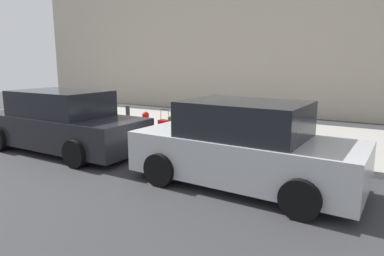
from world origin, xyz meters
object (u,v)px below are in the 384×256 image
object	(u,v)px
suitcase_teal_2	(202,132)
fire_hydrant	(146,122)
parked_car_silver_0	(244,147)
suitcase_maroon_3	(191,129)
suitcase_silver_0	(234,135)
bollard_post	(128,120)
parking_meter	(286,118)
suitcase_olive_4	(176,128)
suitcase_red_5	(165,128)
parked_car_charcoal_1	(62,123)
suitcase_black_1	(218,134)

from	to	relation	value
suitcase_teal_2	fire_hydrant	xyz separation A→B (m)	(2.00, -0.06, 0.09)
parked_car_silver_0	suitcase_maroon_3	bearing A→B (deg)	-42.50
suitcase_silver_0	suitcase_maroon_3	xyz separation A→B (m)	(1.37, -0.06, 0.02)
bollard_post	parking_meter	distance (m)	4.81
suitcase_olive_4	parking_meter	bearing A→B (deg)	-175.07
suitcase_silver_0	parking_meter	xyz separation A→B (m)	(-1.27, -0.24, 0.53)
suitcase_red_5	parked_car_charcoal_1	world-z (taller)	parked_car_charcoal_1
suitcase_maroon_3	parked_car_charcoal_1	distance (m)	3.48
suitcase_olive_4	suitcase_red_5	world-z (taller)	suitcase_olive_4
suitcase_black_1	suitcase_teal_2	xyz separation A→B (m)	(0.45, 0.09, 0.02)
suitcase_olive_4	fire_hydrant	xyz separation A→B (m)	(1.13, -0.02, 0.05)
suitcase_black_1	suitcase_red_5	xyz separation A→B (m)	(1.76, 0.01, -0.01)
suitcase_teal_2	suitcase_red_5	bearing A→B (deg)	-3.57
suitcase_red_5	fire_hydrant	distance (m)	0.70
suitcase_teal_2	parked_car_silver_0	world-z (taller)	parked_car_silver_0
suitcase_maroon_3	fire_hydrant	xyz separation A→B (m)	(1.57, 0.08, 0.05)
suitcase_black_1	suitcase_maroon_3	distance (m)	0.89
suitcase_silver_0	suitcase_teal_2	world-z (taller)	suitcase_silver_0
suitcase_black_1	fire_hydrant	world-z (taller)	suitcase_black_1
fire_hydrant	suitcase_olive_4	bearing A→B (deg)	179.20
suitcase_olive_4	suitcase_silver_0	bearing A→B (deg)	-179.17
suitcase_black_1	parking_meter	bearing A→B (deg)	-172.75
suitcase_silver_0	parked_car_charcoal_1	distance (m)	4.55
suitcase_maroon_3	parked_car_silver_0	bearing A→B (deg)	137.50
suitcase_silver_0	suitcase_maroon_3	distance (m)	1.37
fire_hydrant	parked_car_charcoal_1	size ratio (longest dim) A/B	0.15
suitcase_silver_0	suitcase_olive_4	distance (m)	1.81
suitcase_silver_0	fire_hydrant	distance (m)	2.94
suitcase_red_5	bollard_post	size ratio (longest dim) A/B	0.96
suitcase_silver_0	parking_meter	size ratio (longest dim) A/B	0.51
suitcase_maroon_3	fire_hydrant	distance (m)	1.57
suitcase_silver_0	suitcase_olive_4	world-z (taller)	suitcase_olive_4
suitcase_red_5	fire_hydrant	size ratio (longest dim) A/B	1.18
bollard_post	parking_meter	xyz separation A→B (m)	(-4.78, -0.40, 0.39)
suitcase_maroon_3	parked_car_charcoal_1	size ratio (longest dim) A/B	0.18
parking_meter	parked_car_silver_0	distance (m)	2.53
suitcase_maroon_3	suitcase_red_5	xyz separation A→B (m)	(0.88, 0.05, -0.06)
suitcase_teal_2	parked_car_silver_0	size ratio (longest dim) A/B	0.14
suitcase_red_5	suitcase_maroon_3	bearing A→B (deg)	-176.46
suitcase_red_5	suitcase_teal_2	bearing A→B (deg)	176.43
bollard_post	parked_car_silver_0	size ratio (longest dim) A/B	0.20
fire_hydrant	suitcase_maroon_3	bearing A→B (deg)	-177.25
suitcase_silver_0	parked_car_charcoal_1	bearing A→B (deg)	30.09
suitcase_silver_0	bollard_post	size ratio (longest dim) A/B	0.74
suitcase_maroon_3	parked_car_charcoal_1	bearing A→B (deg)	42.44
suitcase_teal_2	parked_car_charcoal_1	size ratio (longest dim) A/B	0.13
suitcase_black_1	bollard_post	bearing A→B (deg)	3.35
suitcase_red_5	parking_meter	size ratio (longest dim) A/B	0.66
suitcase_black_1	parked_car_charcoal_1	xyz separation A→B (m)	(3.44, 2.29, 0.35)
suitcase_red_5	parked_car_charcoal_1	bearing A→B (deg)	53.63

